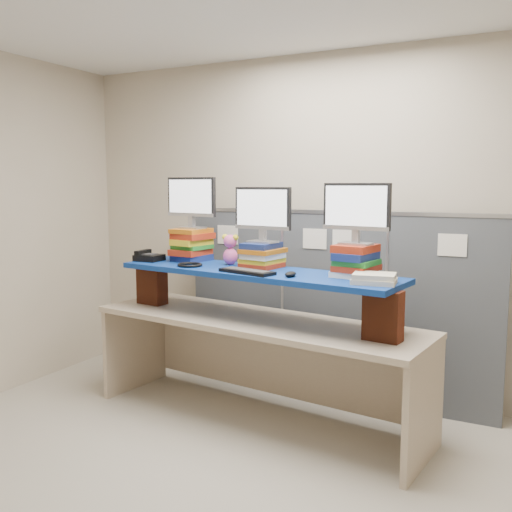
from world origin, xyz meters
The scene contains 18 objects.
room centered at (0.00, 0.00, 1.40)m, with size 5.00×4.00×2.80m.
cubicle_partition centered at (0.00, 1.78, 0.77)m, with size 2.60×0.06×1.53m.
desk centered at (-0.34, 1.10, 0.61)m, with size 2.60×1.04×0.77m.
brick_pier_left centered at (-1.33, 1.17, 0.93)m, with size 0.23×0.13×0.32m, color maroon.
brick_pier_right centered at (0.62, 0.93, 0.93)m, with size 0.23×0.13×0.32m, color maroon.
blue_board centered at (-0.34, 1.10, 1.10)m, with size 2.15×0.54×0.04m, color navy.
book_stack_left centered at (-1.02, 1.30, 1.25)m, with size 0.29×0.32×0.26m.
book_stack_center centered at (-0.35, 1.22, 1.21)m, with size 0.29×0.33×0.18m.
book_stack_right centered at (0.38, 1.13, 1.23)m, with size 0.29×0.34×0.21m.
monitor_left centered at (-1.02, 1.30, 1.61)m, with size 0.46×0.15×0.40m.
monitor_center centered at (-0.35, 1.22, 1.54)m, with size 0.46×0.15×0.40m.
monitor_right centered at (0.38, 1.13, 1.57)m, with size 0.46×0.15×0.40m.
keyboard centered at (-0.33, 0.93, 1.14)m, with size 0.43×0.23×0.03m.
mouse centered at (0.00, 0.93, 1.14)m, with size 0.06×0.12×0.04m, color black.
desk_phone centered at (-1.34, 1.14, 1.15)m, with size 0.21×0.19×0.08m.
headset centered at (-0.87, 1.04, 1.13)m, with size 0.19×0.19×0.02m, color black.
plush_toy centered at (-0.64, 1.24, 1.24)m, with size 0.14×0.10×0.23m.
binder_stack centered at (0.56, 0.93, 1.15)m, with size 0.29×0.25×0.06m.
Camera 1 is at (1.49, -2.49, 1.73)m, focal length 40.00 mm.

